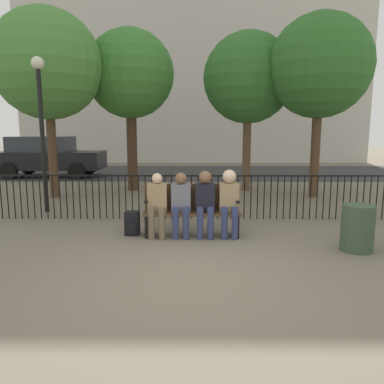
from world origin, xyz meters
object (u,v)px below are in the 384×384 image
tree_2 (248,79)px  lamp_post (41,110)px  tree_3 (130,75)px  parked_car_0 (48,156)px  seated_person_1 (181,201)px  tree_0 (320,67)px  seated_person_2 (205,200)px  backpack (132,223)px  seated_person_3 (229,199)px  park_bench (192,208)px  seated_person_0 (157,202)px  trash_bin (358,228)px  tree_1 (47,65)px

tree_2 → lamp_post: (-5.04, -3.19, -1.10)m
tree_3 → parked_car_0: 5.88m
seated_person_1 → tree_0: 6.23m
seated_person_2 → parked_car_0: 10.58m
backpack → seated_person_3: bearing=-3.9°
tree_2 → lamp_post: tree_2 is taller
tree_3 → lamp_post: tree_3 is taller
park_bench → lamp_post: lamp_post is taller
seated_person_0 → park_bench: bearing=12.2°
seated_person_1 → lamp_post: 4.13m
seated_person_1 → seated_person_2: bearing=0.3°
tree_0 → lamp_post: 7.25m
tree_0 → tree_3: bearing=168.3°
park_bench → seated_person_1: seated_person_1 is taller
tree_2 → seated_person_3: bearing=-100.9°
backpack → parked_car_0: bearing=119.4°
seated_person_3 → lamp_post: 4.80m
backpack → tree_2: size_ratio=0.09×
park_bench → backpack: 1.12m
seated_person_3 → tree_2: 5.96m
tree_2 → trash_bin: (0.94, -5.97, -3.04)m
seated_person_2 → tree_1: 6.45m
tree_0 → lamp_post: size_ratio=1.44×
tree_0 → tree_2: (-1.78, 1.08, -0.16)m
park_bench → backpack: park_bench is taller
seated_person_0 → seated_person_1: bearing=0.1°
backpack → tree_3: (-0.82, 5.12, 3.31)m
tree_2 → parked_car_0: (-7.54, 3.42, -2.56)m
seated_person_0 → backpack: 0.64m
park_bench → tree_3: (-1.90, 5.11, 3.03)m
seated_person_3 → trash_bin: bearing=-21.2°
seated_person_2 → lamp_post: 4.46m
seated_person_2 → seated_person_3: 0.42m
seated_person_0 → tree_1: size_ratio=0.22×
park_bench → parked_car_0: size_ratio=0.41×
lamp_post → parked_car_0: size_ratio=0.83×
seated_person_1 → parked_car_0: parked_car_0 is taller
seated_person_2 → park_bench: bearing=150.7°
seated_person_2 → tree_3: (-2.14, 5.24, 2.85)m
tree_1 → tree_0: bearing=1.2°
backpack → tree_0: 6.92m
lamp_post → parked_car_0: 7.22m
seated_person_1 → trash_bin: (2.80, -0.75, -0.28)m
seated_person_0 → trash_bin: (3.21, -0.75, -0.27)m
seated_person_3 → seated_person_2: bearing=-179.8°
seated_person_0 → parked_car_0: bearing=121.4°
seated_person_0 → lamp_post: lamp_post is taller
seated_person_1 → tree_3: size_ratio=0.24×
backpack → lamp_post: size_ratio=0.12×
seated_person_0 → seated_person_2: size_ratio=0.96×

